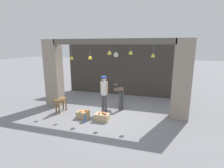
# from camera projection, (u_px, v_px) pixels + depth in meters

# --- Properties ---
(ground_plane) EXTENTS (60.00, 60.00, 0.00)m
(ground_plane) POSITION_uv_depth(u_px,v_px,m) (109.00, 113.00, 7.84)
(ground_plane) COLOR gray
(shop_back_wall) EXTENTS (7.19, 0.12, 3.24)m
(shop_back_wall) POSITION_uv_depth(u_px,v_px,m) (125.00, 68.00, 10.37)
(shop_back_wall) COLOR #38332D
(shop_back_wall) RESTS_ON ground_plane
(shop_pillar_left) EXTENTS (0.70, 0.60, 3.24)m
(shop_pillar_left) POSITION_uv_depth(u_px,v_px,m) (54.00, 73.00, 8.58)
(shop_pillar_left) COLOR gray
(shop_pillar_left) RESTS_ON ground_plane
(shop_pillar_right) EXTENTS (0.70, 0.60, 3.24)m
(shop_pillar_right) POSITION_uv_depth(u_px,v_px,m) (182.00, 80.00, 6.94)
(shop_pillar_right) COLOR gray
(shop_pillar_right) RESTS_ON ground_plane
(storefront_awning) EXTENTS (5.29, 0.28, 0.94)m
(storefront_awning) POSITION_uv_depth(u_px,v_px,m) (110.00, 42.00, 7.27)
(storefront_awning) COLOR #5B564C
(dog) EXTENTS (0.32, 0.97, 0.75)m
(dog) POSITION_uv_depth(u_px,v_px,m) (60.00, 101.00, 7.84)
(dog) COLOR brown
(dog) RESTS_ON ground_plane
(shopkeeper) EXTENTS (0.34, 0.27, 1.66)m
(shopkeeper) POSITION_uv_depth(u_px,v_px,m) (104.00, 91.00, 7.68)
(shopkeeper) COLOR #424247
(shopkeeper) RESTS_ON ground_plane
(worker_stooping) EXTENTS (0.65, 0.74, 1.12)m
(worker_stooping) POSITION_uv_depth(u_px,v_px,m) (119.00, 93.00, 8.24)
(worker_stooping) COLOR #424247
(worker_stooping) RESTS_ON ground_plane
(fruit_crate_oranges) EXTENTS (0.49, 0.33, 0.35)m
(fruit_crate_oranges) POSITION_uv_depth(u_px,v_px,m) (83.00, 114.00, 7.26)
(fruit_crate_oranges) COLOR tan
(fruit_crate_oranges) RESTS_ON ground_plane
(fruit_crate_apples) EXTENTS (0.56, 0.35, 0.35)m
(fruit_crate_apples) POSITION_uv_depth(u_px,v_px,m) (102.00, 117.00, 7.02)
(fruit_crate_apples) COLOR tan
(fruit_crate_apples) RESTS_ON ground_plane
(water_bottle) EXTENTS (0.08, 0.08, 0.30)m
(water_bottle) POSITION_uv_depth(u_px,v_px,m) (85.00, 119.00, 6.86)
(water_bottle) COLOR #2D60AD
(water_bottle) RESTS_ON ground_plane
(wall_clock) EXTENTS (0.31, 0.03, 0.31)m
(wall_clock) POSITION_uv_depth(u_px,v_px,m) (116.00, 55.00, 10.27)
(wall_clock) COLOR black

